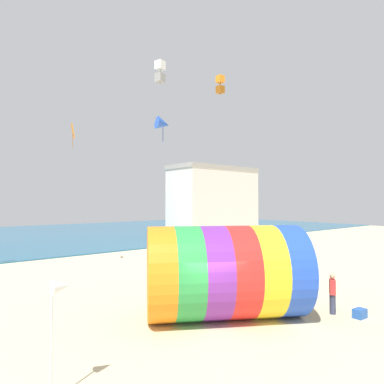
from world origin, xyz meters
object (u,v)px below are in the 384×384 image
at_px(beach_flag, 61,292).
at_px(cooler_box, 360,313).
at_px(giant_inflatable_tube, 225,272).
at_px(kite_orange_diamond, 73,131).
at_px(kite_handler, 332,293).
at_px(kite_orange_box, 220,84).
at_px(kite_white_box, 160,72).
at_px(kite_blue_delta, 163,124).

xyz_separation_m(beach_flag, cooler_box, (10.99, -2.03, -2.29)).
xyz_separation_m(giant_inflatable_tube, cooler_box, (4.03, -3.46, -1.63)).
bearing_deg(kite_orange_diamond, giant_inflatable_tube, -84.87).
relative_size(kite_handler, kite_orange_box, 1.71).
bearing_deg(beach_flag, kite_white_box, 38.43).
bearing_deg(beach_flag, giant_inflatable_tube, 11.57).
distance_m(kite_handler, kite_orange_box, 11.17).
bearing_deg(kite_white_box, beach_flag, -141.57).
bearing_deg(cooler_box, kite_orange_diamond, 107.42).
xyz_separation_m(kite_blue_delta, kite_orange_diamond, (-1.12, 8.96, 0.91)).
bearing_deg(beach_flag, kite_handler, -5.90).
relative_size(kite_handler, cooler_box, 3.15).
bearing_deg(kite_orange_box, beach_flag, -156.15).
xyz_separation_m(kite_orange_diamond, cooler_box, (5.22, -16.62, -9.17)).
bearing_deg(kite_orange_box, cooler_box, -76.04).
height_order(kite_blue_delta, kite_orange_box, kite_orange_box).
bearing_deg(giant_inflatable_tube, beach_flag, -168.43).
distance_m(giant_inflatable_tube, kite_blue_delta, 7.85).
distance_m(kite_orange_diamond, cooler_box, 19.69).
xyz_separation_m(giant_inflatable_tube, beach_flag, (-6.95, -1.42, 0.66)).
bearing_deg(beach_flag, kite_orange_diamond, 68.41).
xyz_separation_m(kite_white_box, kite_orange_diamond, (-0.47, 9.64, -1.36)).
distance_m(kite_blue_delta, beach_flag, 10.71).
distance_m(kite_orange_box, kite_orange_diamond, 11.11).
xyz_separation_m(kite_blue_delta, kite_white_box, (-0.65, -0.67, 2.27)).
distance_m(kite_handler, kite_blue_delta, 10.83).
distance_m(kite_blue_delta, kite_orange_box, 3.65).
bearing_deg(cooler_box, kite_blue_delta, 118.16).
height_order(kite_handler, beach_flag, beach_flag).
xyz_separation_m(kite_handler, kite_orange_diamond, (-4.87, 15.69, 8.52)).
height_order(beach_flag, cooler_box, beach_flag).
height_order(kite_orange_box, beach_flag, kite_orange_box).
relative_size(giant_inflatable_tube, kite_handler, 4.32).
height_order(kite_handler, kite_blue_delta, kite_blue_delta).
bearing_deg(kite_blue_delta, cooler_box, -61.84).
bearing_deg(giant_inflatable_tube, kite_orange_diamond, 95.13).
height_order(kite_handler, kite_white_box, kite_white_box).
xyz_separation_m(kite_orange_box, kite_orange_diamond, (-3.67, 10.41, -1.26)).
bearing_deg(kite_blue_delta, kite_handler, -60.85).
height_order(giant_inflatable_tube, cooler_box, giant_inflatable_tube).
relative_size(kite_handler, beach_flag, 0.59).
bearing_deg(giant_inflatable_tube, kite_blue_delta, 90.89).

